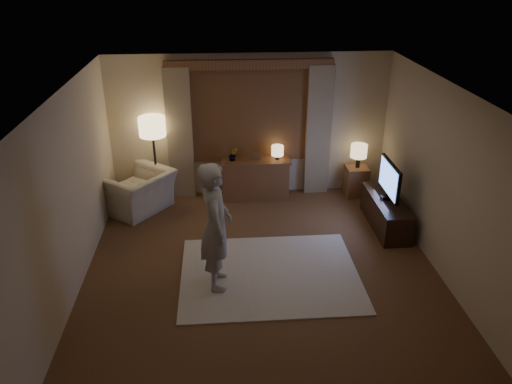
{
  "coord_description": "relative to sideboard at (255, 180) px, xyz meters",
  "views": [
    {
      "loc": [
        -0.54,
        -5.87,
        4.11
      ],
      "look_at": [
        -0.04,
        0.6,
        1.01
      ],
      "focal_mm": 35.0,
      "sensor_mm": 36.0,
      "label": 1
    }
  ],
  "objects": [
    {
      "name": "room",
      "position": [
        -0.09,
        -2.0,
        0.98
      ],
      "size": [
        5.04,
        5.54,
        2.64
      ],
      "color": "brown",
      "rests_on": "ground"
    },
    {
      "name": "rug",
      "position": [
        0.01,
        -2.52,
        -0.34
      ],
      "size": [
        2.5,
        2.0,
        0.02
      ],
      "primitive_type": "cube",
      "color": "#EDE0C7",
      "rests_on": "floor"
    },
    {
      "name": "sideboard",
      "position": [
        0.0,
        0.0,
        0.0
      ],
      "size": [
        1.2,
        0.4,
        0.7
      ],
      "primitive_type": "cube",
      "color": "brown",
      "rests_on": "floor"
    },
    {
      "name": "picture_frame",
      "position": [
        -0.0,
        0.0,
        0.45
      ],
      "size": [
        0.16,
        0.02,
        0.2
      ],
      "primitive_type": "cube",
      "color": "brown",
      "rests_on": "sideboard"
    },
    {
      "name": "plant",
      "position": [
        -0.4,
        0.0,
        0.5
      ],
      "size": [
        0.17,
        0.13,
        0.3
      ],
      "primitive_type": "imported",
      "color": "#999999",
      "rests_on": "sideboard"
    },
    {
      "name": "table_lamp_sideboard",
      "position": [
        0.4,
        0.0,
        0.55
      ],
      "size": [
        0.22,
        0.22,
        0.3
      ],
      "color": "black",
      "rests_on": "sideboard"
    },
    {
      "name": "floor_lamp",
      "position": [
        -1.79,
        0.0,
        0.98
      ],
      "size": [
        0.46,
        0.46,
        1.58
      ],
      "color": "black",
      "rests_on": "floor"
    },
    {
      "name": "armchair",
      "position": [
        -2.08,
        -0.37,
        0.01
      ],
      "size": [
        1.43,
        1.45,
        0.71
      ],
      "primitive_type": "imported",
      "rotation": [
        0.0,
        0.0,
        -2.23
      ],
      "color": "beige",
      "rests_on": "floor"
    },
    {
      "name": "side_table",
      "position": [
        1.88,
        -0.05,
        -0.07
      ],
      "size": [
        0.4,
        0.4,
        0.56
      ],
      "primitive_type": "cube",
      "color": "brown",
      "rests_on": "floor"
    },
    {
      "name": "table_lamp_side",
      "position": [
        1.88,
        -0.05,
        0.52
      ],
      "size": [
        0.3,
        0.3,
        0.44
      ],
      "color": "black",
      "rests_on": "side_table"
    },
    {
      "name": "tv_stand",
      "position": [
        2.06,
        -1.28,
        -0.1
      ],
      "size": [
        0.45,
        1.4,
        0.5
      ],
      "primitive_type": "cube",
      "color": "black",
      "rests_on": "floor"
    },
    {
      "name": "tv",
      "position": [
        2.06,
        -1.28,
        0.5
      ],
      "size": [
        0.22,
        0.88,
        0.64
      ],
      "color": "black",
      "rests_on": "tv_stand"
    },
    {
      "name": "person",
      "position": [
        -0.72,
        -2.7,
        0.56
      ],
      "size": [
        0.45,
        0.66,
        1.78
      ],
      "primitive_type": "imported",
      "rotation": [
        0.0,
        0.0,
        1.6
      ],
      "color": "#A39D97",
      "rests_on": "rug"
    }
  ]
}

